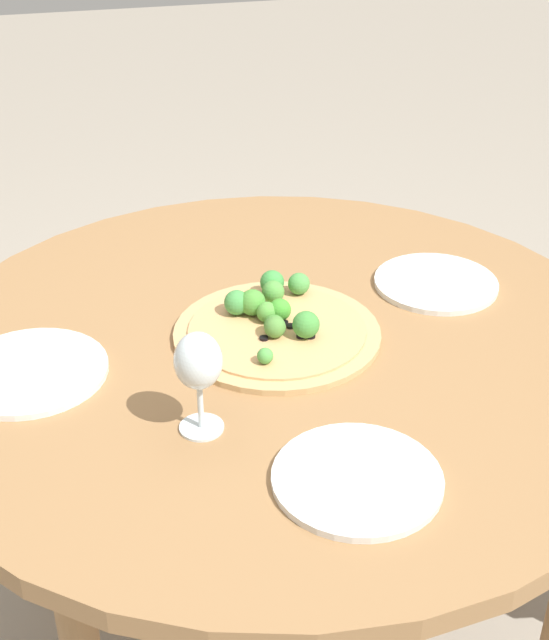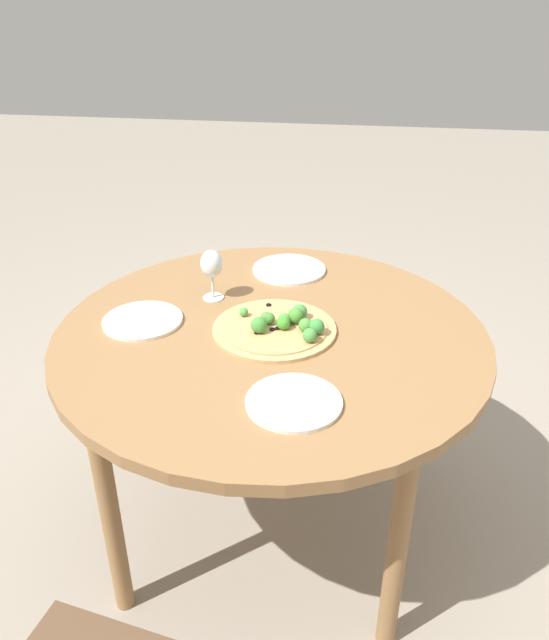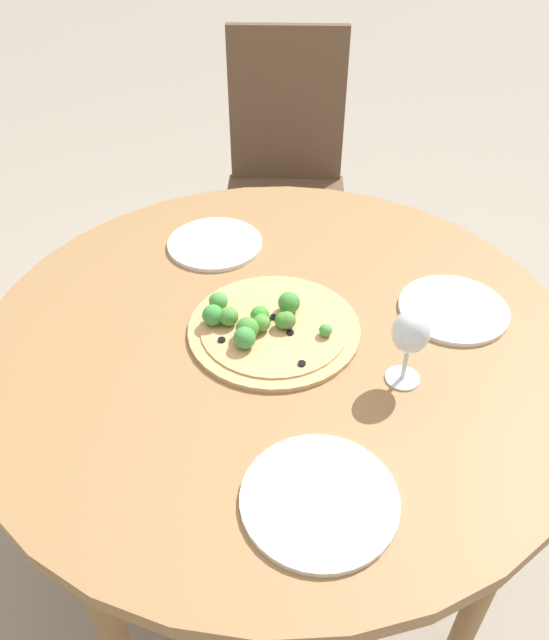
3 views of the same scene
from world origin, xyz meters
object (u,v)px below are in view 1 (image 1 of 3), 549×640
Objects in this scene: wine_glass at (198,364)px; plate_near at (436,283)px; plate_far at (29,371)px; pizza at (274,325)px; plate_side at (357,479)px.

wine_glass reaches higher than plate_near.
wine_glass is 0.31m from plate_far.
pizza is 1.42× the size of plate_far.
plate_far is (0.38, 0.02, -0.01)m from pizza.
plate_side is (0.31, 0.45, 0.00)m from plate_near.
plate_far is 1.07× the size of plate_side.
plate_near is 0.70m from plate_far.
wine_glass is 0.65× the size of plate_far.
plate_far is (0.22, -0.19, -0.10)m from wine_glass.
wine_glass is at bearing -43.18° from plate_side.
plate_far is at bearing -42.16° from plate_side.
wine_glass is at bearing 53.45° from pizza.
pizza is 2.19× the size of wine_glass.
plate_near is 0.99× the size of plate_side.
plate_far is at bearing 8.02° from plate_near.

